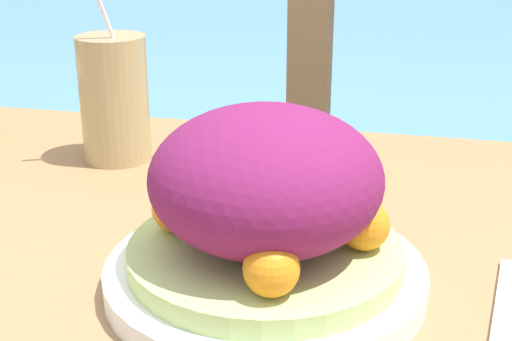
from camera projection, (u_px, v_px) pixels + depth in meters
patio_table at (197, 338)px, 0.68m from camera, size 1.21×0.75×0.71m
railing_fence at (311, 28)px, 1.22m from camera, size 2.80×0.08×1.06m
sea_backdrop at (382, 62)px, 3.71m from camera, size 12.00×4.00×0.40m
salad_plate at (266, 213)px, 0.56m from camera, size 0.26×0.26×0.15m
drink_glass at (114, 99)px, 0.83m from camera, size 0.08×0.08×0.25m
fork at (504, 317)px, 0.53m from camera, size 0.04×0.18×0.00m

